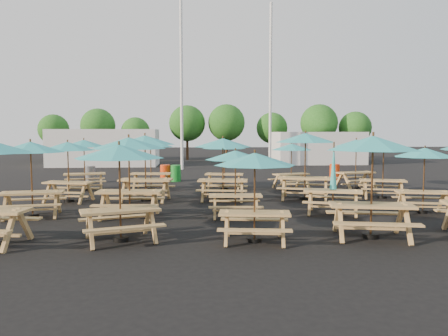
{
  "coord_description": "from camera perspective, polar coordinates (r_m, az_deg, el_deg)",
  "views": [
    {
      "loc": [
        -1.29,
        -16.23,
        2.54
      ],
      "look_at": [
        0.0,
        1.5,
        1.1
      ],
      "focal_mm": 35.0,
      "sensor_mm": 36.0,
      "label": 1
    }
  ],
  "objects": [
    {
      "name": "picnic_unit_14",
      "position": [
        16.78,
        10.59,
        3.42
      ],
      "size": [
        2.86,
        2.86,
        2.55
      ],
      "rotation": [
        0.0,
        0.0,
        -0.29
      ],
      "color": "tan",
      "rests_on": "ground"
    },
    {
      "name": "tree_0",
      "position": [
        43.4,
        -21.37,
        4.7
      ],
      "size": [
        2.8,
        2.8,
        4.24
      ],
      "color": "#382314",
      "rests_on": "ground"
    },
    {
      "name": "ground",
      "position": [
        16.48,
        0.38,
        -4.24
      ],
      "size": [
        120.0,
        120.0,
        0.0
      ],
      "primitive_type": "plane",
      "color": "black",
      "rests_on": "ground"
    },
    {
      "name": "picnic_unit_9",
      "position": [
        13.06,
        1.5,
        1.19
      ],
      "size": [
        1.94,
        1.94,
        2.03
      ],
      "rotation": [
        0.0,
        0.0,
        -0.06
      ],
      "color": "tan",
      "rests_on": "ground"
    },
    {
      "name": "tree_3",
      "position": [
        40.96,
        -4.84,
        5.83
      ],
      "size": [
        3.36,
        3.36,
        5.09
      ],
      "color": "#382314",
      "rests_on": "ground"
    },
    {
      "name": "mast_0",
      "position": [
        30.43,
        -5.58,
        11.14
      ],
      "size": [
        0.2,
        0.2,
        12.0
      ],
      "primitive_type": "cylinder",
      "color": "silver",
      "rests_on": "ground"
    },
    {
      "name": "picnic_unit_6",
      "position": [
        16.39,
        -10.28,
        3.14
      ],
      "size": [
        2.52,
        2.52,
        2.47
      ],
      "rotation": [
        0.0,
        0.0,
        -0.14
      ],
      "color": "tan",
      "rests_on": "ground"
    },
    {
      "name": "tree_7",
      "position": [
        41.9,
        16.76,
        5.06
      ],
      "size": [
        2.95,
        2.95,
        4.48
      ],
      "color": "#382314",
      "rests_on": "ground"
    },
    {
      "name": "picnic_unit_13",
      "position": [
        14.02,
        14.07,
        -2.12
      ],
      "size": [
        2.18,
        2.04,
        2.26
      ],
      "rotation": [
        0.0,
        0.0,
        -0.34
      ],
      "color": "tan",
      "rests_on": "ground"
    },
    {
      "name": "picnic_unit_18",
      "position": [
        17.91,
        20.14,
        2.2
      ],
      "size": [
        2.42,
        2.42,
        2.16
      ],
      "rotation": [
        0.0,
        0.0,
        -0.29
      ],
      "color": "tan",
      "rests_on": "ground"
    },
    {
      "name": "waste_bin_2",
      "position": [
        22.93,
        -6.3,
        -0.68
      ],
      "size": [
        0.53,
        0.53,
        0.85
      ],
      "primitive_type": "cylinder",
      "color": "#178227",
      "rests_on": "ground"
    },
    {
      "name": "tree_1",
      "position": [
        41.02,
        -16.13,
        5.31
      ],
      "size": [
        3.11,
        3.11,
        4.72
      ],
      "color": "#382314",
      "rests_on": "ground"
    },
    {
      "name": "waste_bin_1",
      "position": [
        23.14,
        -7.67,
        -0.65
      ],
      "size": [
        0.53,
        0.53,
        0.85
      ],
      "primitive_type": "cylinder",
      "color": "#EA3A0D",
      "rests_on": "ground"
    },
    {
      "name": "picnic_unit_4",
      "position": [
        10.37,
        -13.52,
        1.4
      ],
      "size": [
        2.61,
        2.61,
        2.29
      ],
      "rotation": [
        0.0,
        0.0,
        0.32
      ],
      "color": "tan",
      "rests_on": "ground"
    },
    {
      "name": "event_tent_0",
      "position": [
        34.9,
        -15.26,
        2.6
      ],
      "size": [
        8.0,
        4.0,
        2.8
      ],
      "primitive_type": "cube",
      "color": "silver",
      "rests_on": "ground"
    },
    {
      "name": "picnic_unit_3",
      "position": [
        20.15,
        -17.83,
        2.73
      ],
      "size": [
        2.43,
        2.43,
        2.25
      ],
      "rotation": [
        0.0,
        0.0,
        0.23
      ],
      "color": "tan",
      "rests_on": "ground"
    },
    {
      "name": "tree_2",
      "position": [
        40.21,
        -11.49,
        4.67
      ],
      "size": [
        2.59,
        2.59,
        3.93
      ],
      "color": "#382314",
      "rests_on": "ground"
    },
    {
      "name": "mast_1",
      "position": [
        32.93,
        6.09,
        10.64
      ],
      "size": [
        0.2,
        0.2,
        12.0
      ],
      "primitive_type": "cylinder",
      "color": "silver",
      "rests_on": "ground"
    },
    {
      "name": "picnic_unit_15",
      "position": [
        19.93,
        8.81,
        2.42
      ],
      "size": [
        2.38,
        2.38,
        2.07
      ],
      "rotation": [
        0.0,
        0.0,
        0.34
      ],
      "color": "tan",
      "rests_on": "ground"
    },
    {
      "name": "picnic_unit_17",
      "position": [
        15.08,
        24.73,
        1.42
      ],
      "size": [
        2.25,
        2.25,
        2.09
      ],
      "rotation": [
        0.0,
        0.0,
        -0.22
      ],
      "color": "tan",
      "rests_on": "ground"
    },
    {
      "name": "picnic_unit_8",
      "position": [
        10.06,
        4.04,
        0.5
      ],
      "size": [
        2.13,
        2.13,
        2.1
      ],
      "rotation": [
        0.0,
        0.0,
        -0.13
      ],
      "color": "tan",
      "rests_on": "ground"
    },
    {
      "name": "tree_5",
      "position": [
        41.59,
        6.27,
        5.21
      ],
      "size": [
        2.94,
        2.94,
        4.45
      ],
      "color": "#382314",
      "rests_on": "ground"
    },
    {
      "name": "picnic_unit_5",
      "position": [
        13.27,
        -12.33,
        2.62
      ],
      "size": [
        2.33,
        2.33,
        2.43
      ],
      "rotation": [
        0.0,
        0.0,
        -0.07
      ],
      "color": "tan",
      "rests_on": "ground"
    },
    {
      "name": "picnic_unit_1",
      "position": [
        14.26,
        -23.94,
        2.01
      ],
      "size": [
        2.38,
        2.38,
        2.3
      ],
      "rotation": [
        0.0,
        0.0,
        0.16
      ],
      "color": "tan",
      "rests_on": "ground"
    },
    {
      "name": "picnic_unit_10",
      "position": [
        16.27,
        -0.15,
        2.86
      ],
      "size": [
        2.41,
        2.41,
        2.36
      ],
      "rotation": [
        0.0,
        0.0,
        -0.14
      ],
      "color": "tan",
      "rests_on": "ground"
    },
    {
      "name": "picnic_unit_12",
      "position": [
        10.97,
        18.87,
        2.38
      ],
      "size": [
        2.64,
        2.64,
        2.49
      ],
      "rotation": [
        0.0,
        0.0,
        -0.19
      ],
      "color": "tan",
      "rests_on": "ground"
    },
    {
      "name": "picnic_unit_19",
      "position": [
        20.71,
        16.89,
        2.79
      ],
      "size": [
        2.53,
        2.53,
        2.25
      ],
      "rotation": [
        0.0,
        0.0,
        0.3
      ],
      "color": "tan",
      "rests_on": "ground"
    },
    {
      "name": "event_tent_1",
      "position": [
        36.72,
        12.12,
        2.6
      ],
      "size": [
        7.0,
        4.0,
        2.6
      ],
      "primitive_type": "cube",
      "color": "silver",
      "rests_on": "ground"
    },
    {
      "name": "tree_6",
      "position": [
        40.8,
        12.31,
        5.78
      ],
      "size": [
        3.38,
        3.38,
        5.13
      ],
      "color": "#382314",
      "rests_on": "ground"
    },
    {
      "name": "picnic_unit_7",
      "position": [
        19.62,
        -9.57,
        2.82
      ],
      "size": [
        2.13,
        2.13,
        2.24
      ],
      "rotation": [
        0.0,
        0.0,
        -0.05
      ],
      "color": "tan",
      "rests_on": "ground"
    },
    {
      "name": "picnic_unit_2",
      "position": [
        16.92,
        -19.74,
        2.28
      ],
      "size": [
        2.38,
        2.38,
        2.23
      ],
      "rotation": [
        0.0,
        0.0,
        -0.21
      ],
      "color": "tan",
      "rests_on": "ground"
    },
    {
      "name": "picnic_unit_11",
      "position": [
        19.42,
        0.04,
        2.64
      ],
      "size": [
        2.25,
        2.25,
        2.15
      ],
      "rotation": [
        0.0,
        0.0,
        -0.17
      ],
      "color": "tan",
      "rests_on": "ground"
    },
    {
      "name": "waste_bin_3",
      "position": [
        24.3,
        14.25,
        -0.5
      ],
      "size": [
        0.53,
        0.53,
        0.85
      ],
      "primitive_type": "cylinder",
      "color": "#EA3A0D",
      "rests_on": "ground"
    },
    {
      "name": "waste_bin_0",
      "position": [
        23.21,
        -17.09,
        -0.8
      ],
      "size": [
        0.53,
        0.53,
        0.85
      ],
      "primitive_type": "cylinder",
      "color": "gray",
      "rests_on": "ground"
    },
    {
      "name": "tree_4",
      "position": [
        40.62,
        0.34,
        5.94
      ],
      "size": [
        3.41,
        3.41,
        5.17
      ],
      "color": "#382314",
      "rests_on": "ground"
    }
  ]
}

